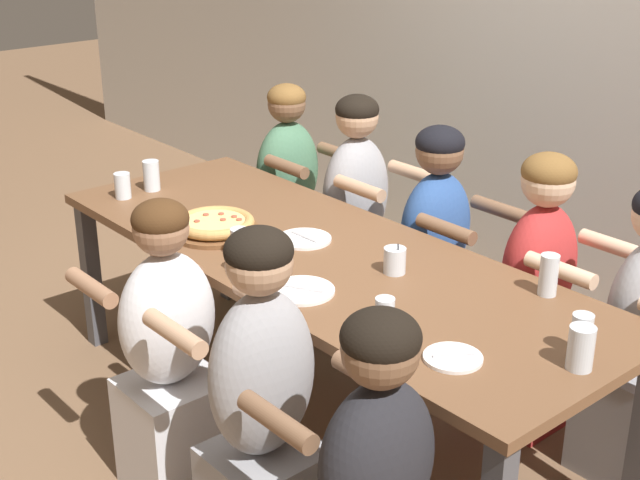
{
  "coord_description": "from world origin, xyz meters",
  "views": [
    {
      "loc": [
        2.39,
        -2.05,
        2.1
      ],
      "look_at": [
        0.0,
        0.0,
        0.81
      ],
      "focal_mm": 50.0,
      "sensor_mm": 36.0,
      "label": 1
    }
  ],
  "objects_px": {
    "pizza_board_main": "(215,225)",
    "drinking_glass_c": "(548,277)",
    "empty_plate_b": "(304,239)",
    "drinking_glass_f": "(152,177)",
    "empty_plate_a": "(453,358)",
    "drinking_glass_h": "(123,187)",
    "drinking_glass_a": "(240,244)",
    "diner_far_center": "(435,260)",
    "diner_far_left": "(288,201)",
    "cocktail_glass_blue": "(395,262)",
    "diner_near_center": "(170,362)",
    "diner_far_midleft": "(356,225)",
    "drinking_glass_g": "(581,351)",
    "drinking_glass_d": "(239,260)",
    "diner_near_midright": "(263,419)",
    "drinking_glass_b": "(385,322)",
    "diner_far_midright": "(537,301)",
    "empty_plate_c": "(302,291)",
    "drinking_glass_e": "(581,337)"
  },
  "relations": [
    {
      "from": "diner_far_left",
      "to": "empty_plate_a",
      "type": "bearing_deg",
      "value": 64.81
    },
    {
      "from": "pizza_board_main",
      "to": "empty_plate_a",
      "type": "relative_size",
      "value": 2.0
    },
    {
      "from": "drinking_glass_e",
      "to": "diner_near_midright",
      "type": "xyz_separation_m",
      "value": [
        -0.6,
        -0.75,
        -0.27
      ]
    },
    {
      "from": "drinking_glass_g",
      "to": "diner_far_center",
      "type": "xyz_separation_m",
      "value": [
        -1.16,
        0.66,
        -0.29
      ]
    },
    {
      "from": "pizza_board_main",
      "to": "drinking_glass_b",
      "type": "height_order",
      "value": "drinking_glass_b"
    },
    {
      "from": "drinking_glass_e",
      "to": "diner_far_midright",
      "type": "xyz_separation_m",
      "value": [
        -0.57,
        0.59,
        -0.28
      ]
    },
    {
      "from": "drinking_glass_h",
      "to": "empty_plate_b",
      "type": "bearing_deg",
      "value": 17.94
    },
    {
      "from": "diner_far_midleft",
      "to": "empty_plate_c",
      "type": "bearing_deg",
      "value": 38.12
    },
    {
      "from": "empty_plate_c",
      "to": "diner_far_midright",
      "type": "distance_m",
      "value": 1.03
    },
    {
      "from": "cocktail_glass_blue",
      "to": "drinking_glass_b",
      "type": "xyz_separation_m",
      "value": [
        0.34,
        -0.38,
        0.02
      ]
    },
    {
      "from": "empty_plate_b",
      "to": "diner_far_left",
      "type": "bearing_deg",
      "value": 144.69
    },
    {
      "from": "empty_plate_a",
      "to": "drinking_glass_f",
      "type": "xyz_separation_m",
      "value": [
        -1.94,
        0.12,
        0.05
      ]
    },
    {
      "from": "empty_plate_a",
      "to": "drinking_glass_c",
      "type": "bearing_deg",
      "value": 98.56
    },
    {
      "from": "empty_plate_c",
      "to": "drinking_glass_h",
      "type": "height_order",
      "value": "drinking_glass_h"
    },
    {
      "from": "empty_plate_b",
      "to": "drinking_glass_f",
      "type": "bearing_deg",
      "value": -171.31
    },
    {
      "from": "empty_plate_a",
      "to": "diner_far_center",
      "type": "bearing_deg",
      "value": 134.56
    },
    {
      "from": "cocktail_glass_blue",
      "to": "diner_far_left",
      "type": "height_order",
      "value": "diner_far_left"
    },
    {
      "from": "pizza_board_main",
      "to": "drinking_glass_c",
      "type": "distance_m",
      "value": 1.34
    },
    {
      "from": "cocktail_glass_blue",
      "to": "drinking_glass_a",
      "type": "relative_size",
      "value": 1.08
    },
    {
      "from": "empty_plate_c",
      "to": "diner_far_midleft",
      "type": "xyz_separation_m",
      "value": [
        -0.74,
        0.95,
        -0.22
      ]
    },
    {
      "from": "diner_far_center",
      "to": "diner_near_center",
      "type": "height_order",
      "value": "diner_far_center"
    },
    {
      "from": "drinking_glass_d",
      "to": "diner_far_center",
      "type": "distance_m",
      "value": 1.05
    },
    {
      "from": "drinking_glass_c",
      "to": "empty_plate_b",
      "type": "bearing_deg",
      "value": -160.72
    },
    {
      "from": "drinking_glass_d",
      "to": "drinking_glass_h",
      "type": "distance_m",
      "value": 0.99
    },
    {
      "from": "empty_plate_a",
      "to": "drinking_glass_h",
      "type": "xyz_separation_m",
      "value": [
        -1.93,
        -0.04,
        0.04
      ]
    },
    {
      "from": "cocktail_glass_blue",
      "to": "drinking_glass_e",
      "type": "distance_m",
      "value": 0.79
    },
    {
      "from": "diner_far_left",
      "to": "diner_far_midleft",
      "type": "distance_m",
      "value": 0.52
    },
    {
      "from": "drinking_glass_e",
      "to": "empty_plate_b",
      "type": "bearing_deg",
      "value": -177.52
    },
    {
      "from": "diner_far_midleft",
      "to": "drinking_glass_g",
      "type": "bearing_deg",
      "value": 68.53
    },
    {
      "from": "cocktail_glass_blue",
      "to": "diner_near_midright",
      "type": "bearing_deg",
      "value": -76.04
    },
    {
      "from": "drinking_glass_a",
      "to": "diner_far_left",
      "type": "height_order",
      "value": "diner_far_left"
    },
    {
      "from": "diner_far_midright",
      "to": "empty_plate_a",
      "type": "bearing_deg",
      "value": 20.68
    },
    {
      "from": "empty_plate_a",
      "to": "drinking_glass_a",
      "type": "bearing_deg",
      "value": -178.61
    },
    {
      "from": "cocktail_glass_blue",
      "to": "diner_far_left",
      "type": "distance_m",
      "value": 1.5
    },
    {
      "from": "drinking_glass_d",
      "to": "drinking_glass_e",
      "type": "bearing_deg",
      "value": 20.09
    },
    {
      "from": "cocktail_glass_blue",
      "to": "diner_near_midright",
      "type": "xyz_separation_m",
      "value": [
        0.19,
        -0.75,
        -0.25
      ]
    },
    {
      "from": "empty_plate_a",
      "to": "cocktail_glass_blue",
      "type": "relative_size",
      "value": 1.5
    },
    {
      "from": "diner_far_midleft",
      "to": "pizza_board_main",
      "type": "bearing_deg",
      "value": 5.96
    },
    {
      "from": "empty_plate_c",
      "to": "diner_far_midleft",
      "type": "distance_m",
      "value": 1.23
    },
    {
      "from": "drinking_glass_h",
      "to": "drinking_glass_a",
      "type": "bearing_deg",
      "value": 0.64
    },
    {
      "from": "drinking_glass_d",
      "to": "diner_near_center",
      "type": "bearing_deg",
      "value": -86.3
    },
    {
      "from": "empty_plate_a",
      "to": "drinking_glass_e",
      "type": "distance_m",
      "value": 0.39
    },
    {
      "from": "drinking_glass_b",
      "to": "pizza_board_main",
      "type": "bearing_deg",
      "value": 174.4
    },
    {
      "from": "cocktail_glass_blue",
      "to": "diner_near_center",
      "type": "relative_size",
      "value": 0.11
    },
    {
      "from": "drinking_glass_d",
      "to": "diner_near_midright",
      "type": "bearing_deg",
      "value": -30.06
    },
    {
      "from": "drinking_glass_b",
      "to": "drinking_glass_g",
      "type": "distance_m",
      "value": 0.59
    },
    {
      "from": "drinking_glass_g",
      "to": "drinking_glass_h",
      "type": "relative_size",
      "value": 1.18
    },
    {
      "from": "pizza_board_main",
      "to": "empty_plate_a",
      "type": "xyz_separation_m",
      "value": [
        1.31,
        -0.04,
        -0.03
      ]
    },
    {
      "from": "diner_far_midright",
      "to": "drinking_glass_d",
      "type": "bearing_deg",
      "value": -30.56
    },
    {
      "from": "drinking_glass_f",
      "to": "diner_near_midright",
      "type": "height_order",
      "value": "diner_near_midright"
    }
  ]
}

